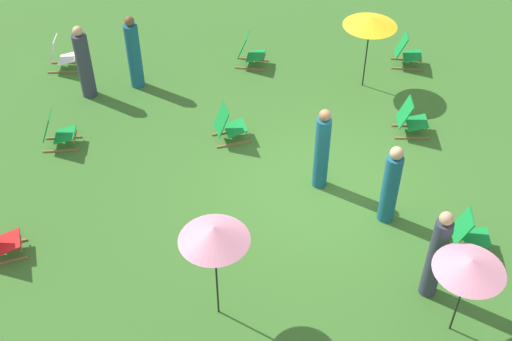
{
  "coord_description": "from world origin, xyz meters",
  "views": [
    {
      "loc": [
        -9.42,
        1.47,
        8.84
      ],
      "look_at": [
        0.0,
        1.2,
        0.5
      ],
      "focal_mm": 46.16,
      "sensor_mm": 36.0,
      "label": 1
    }
  ],
  "objects_px": {
    "deckchair_0": "(228,125)",
    "umbrella_0": "(370,21)",
    "deckchair_1": "(60,55)",
    "umbrella_2": "(214,234)",
    "person_3": "(391,186)",
    "deckchair_2": "(57,131)",
    "umbrella_1": "(471,265)",
    "person_0": "(84,64)",
    "person_2": "(134,54)",
    "person_4": "(436,256)",
    "person_1": "(322,150)",
    "deckchair_7": "(410,119)",
    "deckchair_6": "(250,52)",
    "deckchair_8": "(406,52)",
    "deckchair_9": "(469,234)"
  },
  "relations": [
    {
      "from": "umbrella_1",
      "to": "person_3",
      "type": "height_order",
      "value": "person_3"
    },
    {
      "from": "umbrella_2",
      "to": "person_2",
      "type": "distance_m",
      "value": 6.98
    },
    {
      "from": "deckchair_1",
      "to": "deckchair_7",
      "type": "xyz_separation_m",
      "value": [
        -2.79,
        -7.99,
        0.0
      ]
    },
    {
      "from": "deckchair_2",
      "to": "umbrella_0",
      "type": "bearing_deg",
      "value": -76.16
    },
    {
      "from": "deckchair_7",
      "to": "umbrella_0",
      "type": "distance_m",
      "value": 2.37
    },
    {
      "from": "umbrella_2",
      "to": "person_3",
      "type": "xyz_separation_m",
      "value": [
        2.06,
        -3.09,
        -1.05
      ]
    },
    {
      "from": "deckchair_7",
      "to": "umbrella_1",
      "type": "relative_size",
      "value": 0.5
    },
    {
      "from": "deckchair_1",
      "to": "deckchair_9",
      "type": "xyz_separation_m",
      "value": [
        -6.15,
        -8.32,
        0.0
      ]
    },
    {
      "from": "person_2",
      "to": "person_4",
      "type": "relative_size",
      "value": 0.97
    },
    {
      "from": "deckchair_0",
      "to": "deckchair_8",
      "type": "distance_m",
      "value": 5.19
    },
    {
      "from": "deckchair_9",
      "to": "person_2",
      "type": "distance_m",
      "value": 8.35
    },
    {
      "from": "umbrella_2",
      "to": "person_0",
      "type": "height_order",
      "value": "umbrella_2"
    },
    {
      "from": "deckchair_0",
      "to": "umbrella_0",
      "type": "relative_size",
      "value": 0.48
    },
    {
      "from": "umbrella_1",
      "to": "person_0",
      "type": "height_order",
      "value": "person_0"
    },
    {
      "from": "deckchair_8",
      "to": "umbrella_1",
      "type": "height_order",
      "value": "umbrella_1"
    },
    {
      "from": "deckchair_6",
      "to": "person_0",
      "type": "bearing_deg",
      "value": 118.73
    },
    {
      "from": "deckchair_1",
      "to": "umbrella_2",
      "type": "distance_m",
      "value": 8.52
    },
    {
      "from": "deckchair_6",
      "to": "umbrella_1",
      "type": "xyz_separation_m",
      "value": [
        -7.87,
        -3.03,
        1.18
      ]
    },
    {
      "from": "umbrella_0",
      "to": "umbrella_2",
      "type": "xyz_separation_m",
      "value": [
        -6.45,
        3.32,
        0.17
      ]
    },
    {
      "from": "person_2",
      "to": "deckchair_1",
      "type": "bearing_deg",
      "value": -23.62
    },
    {
      "from": "deckchair_9",
      "to": "deckchair_7",
      "type": "bearing_deg",
      "value": 12.18
    },
    {
      "from": "deckchair_9",
      "to": "person_3",
      "type": "height_order",
      "value": "person_3"
    },
    {
      "from": "deckchair_0",
      "to": "deckchair_2",
      "type": "relative_size",
      "value": 1.03
    },
    {
      "from": "deckchair_7",
      "to": "person_1",
      "type": "relative_size",
      "value": 0.46
    },
    {
      "from": "umbrella_2",
      "to": "person_0",
      "type": "bearing_deg",
      "value": 26.28
    },
    {
      "from": "deckchair_8",
      "to": "person_2",
      "type": "distance_m",
      "value": 6.56
    },
    {
      "from": "deckchair_2",
      "to": "umbrella_0",
      "type": "distance_m",
      "value": 7.18
    },
    {
      "from": "deckchair_7",
      "to": "person_4",
      "type": "xyz_separation_m",
      "value": [
        -4.3,
        0.55,
        0.52
      ]
    },
    {
      "from": "deckchair_6",
      "to": "umbrella_2",
      "type": "distance_m",
      "value": 7.62
    },
    {
      "from": "deckchair_0",
      "to": "deckchair_7",
      "type": "relative_size",
      "value": 1.03
    },
    {
      "from": "deckchair_7",
      "to": "umbrella_2",
      "type": "relative_size",
      "value": 0.42
    },
    {
      "from": "deckchair_8",
      "to": "person_1",
      "type": "xyz_separation_m",
      "value": [
        -4.3,
        2.55,
        0.5
      ]
    },
    {
      "from": "deckchair_2",
      "to": "person_0",
      "type": "bearing_deg",
      "value": -13.67
    },
    {
      "from": "deckchair_8",
      "to": "umbrella_2",
      "type": "bearing_deg",
      "value": 156.99
    },
    {
      "from": "umbrella_0",
      "to": "deckchair_9",
      "type": "bearing_deg",
      "value": -168.51
    },
    {
      "from": "deckchair_2",
      "to": "deckchair_7",
      "type": "height_order",
      "value": "same"
    },
    {
      "from": "person_4",
      "to": "deckchair_9",
      "type": "bearing_deg",
      "value": -118.72
    },
    {
      "from": "deckchair_0",
      "to": "deckchair_7",
      "type": "distance_m",
      "value": 3.89
    },
    {
      "from": "deckchair_8",
      "to": "person_4",
      "type": "bearing_deg",
      "value": -179.66
    },
    {
      "from": "umbrella_1",
      "to": "person_2",
      "type": "relative_size",
      "value": 0.92
    },
    {
      "from": "deckchair_2",
      "to": "deckchair_6",
      "type": "bearing_deg",
      "value": -56.47
    },
    {
      "from": "deckchair_0",
      "to": "deckchair_6",
      "type": "distance_m",
      "value": 2.99
    },
    {
      "from": "deckchair_9",
      "to": "person_1",
      "type": "distance_m",
      "value": 3.05
    },
    {
      "from": "person_1",
      "to": "person_3",
      "type": "bearing_deg",
      "value": 80.16
    },
    {
      "from": "umbrella_2",
      "to": "deckchair_2",
      "type": "bearing_deg",
      "value": 37.95
    },
    {
      "from": "deckchair_0",
      "to": "person_3",
      "type": "xyz_separation_m",
      "value": [
        -2.43,
        -2.94,
        0.44
      ]
    },
    {
      "from": "person_1",
      "to": "person_4",
      "type": "relative_size",
      "value": 0.97
    },
    {
      "from": "person_4",
      "to": "person_2",
      "type": "bearing_deg",
      "value": -33.96
    },
    {
      "from": "deckchair_1",
      "to": "deckchair_8",
      "type": "relative_size",
      "value": 1.0
    },
    {
      "from": "deckchair_0",
      "to": "umbrella_1",
      "type": "distance_m",
      "value": 6.18
    }
  ]
}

